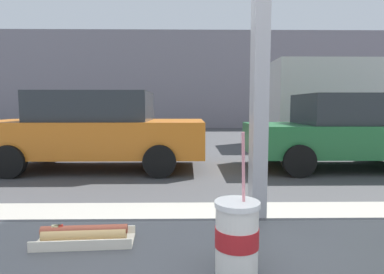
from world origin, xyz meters
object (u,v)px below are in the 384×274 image
at_px(soda_cup_left, 237,236).
at_px(parked_car_orange, 96,130).
at_px(parked_car_green, 345,131).
at_px(box_truck, 365,99).
at_px(hotdog_tray_far, 85,235).

distance_m(soda_cup_left, parked_car_orange, 6.66).
bearing_deg(parked_car_green, box_truck, 56.90).
bearing_deg(parked_car_green, soda_cup_left, -118.17).
relative_size(hotdog_tray_far, box_truck, 0.04).
bearing_deg(parked_car_orange, soda_cup_left, -71.65).
relative_size(soda_cup_left, parked_car_green, 0.08).
xyz_separation_m(hotdog_tray_far, parked_car_orange, (-1.70, 6.15, -0.16)).
bearing_deg(hotdog_tray_far, soda_cup_left, -22.68).
xyz_separation_m(soda_cup_left, hotdog_tray_far, (-0.40, 0.17, -0.06)).
relative_size(soda_cup_left, box_truck, 0.05).
height_order(hotdog_tray_far, parked_car_green, parked_car_green).
relative_size(soda_cup_left, parked_car_orange, 0.07).
bearing_deg(parked_car_green, parked_car_orange, 180.00).
bearing_deg(soda_cup_left, parked_car_orange, 108.35).
relative_size(parked_car_orange, parked_car_green, 1.12).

